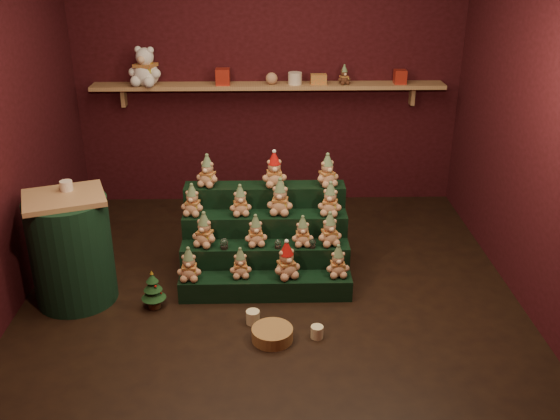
{
  "coord_description": "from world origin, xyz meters",
  "views": [
    {
      "loc": [
        -0.03,
        -4.46,
        2.73
      ],
      "look_at": [
        0.08,
        0.25,
        0.63
      ],
      "focal_mm": 40.0,
      "sensor_mm": 36.0,
      "label": 1
    }
  ],
  "objects_px": {
    "wicker_basket": "(272,334)",
    "snow_globe_c": "(312,243)",
    "mini_christmas_tree": "(153,290)",
    "brown_bear": "(344,75)",
    "white_bear": "(145,61)",
    "mug_left": "(253,317)",
    "mug_right": "(317,332)",
    "snow_globe_a": "(224,244)",
    "riser_tier_front": "(265,287)",
    "side_table": "(71,249)",
    "snow_globe_b": "(278,244)"
  },
  "relations": [
    {
      "from": "mug_left",
      "to": "wicker_basket",
      "type": "relative_size",
      "value": 0.35
    },
    {
      "from": "snow_globe_a",
      "to": "mug_left",
      "type": "xyz_separation_m",
      "value": [
        0.24,
        -0.54,
        -0.35
      ]
    },
    {
      "from": "snow_globe_a",
      "to": "snow_globe_b",
      "type": "bearing_deg",
      "value": 0.0
    },
    {
      "from": "snow_globe_b",
      "to": "brown_bear",
      "type": "distance_m",
      "value": 2.14
    },
    {
      "from": "snow_globe_b",
      "to": "brown_bear",
      "type": "xyz_separation_m",
      "value": [
        0.71,
        1.75,
        1.02
      ]
    },
    {
      "from": "side_table",
      "to": "wicker_basket",
      "type": "distance_m",
      "value": 1.73
    },
    {
      "from": "white_bear",
      "to": "mug_left",
      "type": "bearing_deg",
      "value": -48.1
    },
    {
      "from": "snow_globe_a",
      "to": "brown_bear",
      "type": "height_order",
      "value": "brown_bear"
    },
    {
      "from": "wicker_basket",
      "to": "snow_globe_c",
      "type": "bearing_deg",
      "value": 65.96
    },
    {
      "from": "wicker_basket",
      "to": "brown_bear",
      "type": "xyz_separation_m",
      "value": [
        0.76,
        2.51,
        1.37
      ]
    },
    {
      "from": "side_table",
      "to": "snow_globe_b",
      "type": "bearing_deg",
      "value": -14.4
    },
    {
      "from": "snow_globe_b",
      "to": "mug_right",
      "type": "distance_m",
      "value": 0.86
    },
    {
      "from": "side_table",
      "to": "snow_globe_c",
      "type": "bearing_deg",
      "value": -15.21
    },
    {
      "from": "snow_globe_a",
      "to": "brown_bear",
      "type": "xyz_separation_m",
      "value": [
        1.15,
        1.75,
        1.01
      ]
    },
    {
      "from": "mug_left",
      "to": "mini_christmas_tree",
      "type": "bearing_deg",
      "value": 163.12
    },
    {
      "from": "riser_tier_front",
      "to": "white_bear",
      "type": "bearing_deg",
      "value": 121.77
    },
    {
      "from": "side_table",
      "to": "brown_bear",
      "type": "xyz_separation_m",
      "value": [
        2.34,
        1.91,
        0.96
      ]
    },
    {
      "from": "mug_left",
      "to": "wicker_basket",
      "type": "xyz_separation_m",
      "value": [
        0.15,
        -0.22,
        -0.0
      ]
    },
    {
      "from": "snow_globe_a",
      "to": "mug_right",
      "type": "height_order",
      "value": "snow_globe_a"
    },
    {
      "from": "snow_globe_c",
      "to": "mug_left",
      "type": "bearing_deg",
      "value": -131.72
    },
    {
      "from": "side_table",
      "to": "white_bear",
      "type": "distance_m",
      "value": 2.23
    },
    {
      "from": "snow_globe_c",
      "to": "mug_right",
      "type": "relative_size",
      "value": 0.84
    },
    {
      "from": "snow_globe_a",
      "to": "snow_globe_c",
      "type": "xyz_separation_m",
      "value": [
        0.72,
        0.0,
        -0.01
      ]
    },
    {
      "from": "snow_globe_c",
      "to": "riser_tier_front",
      "type": "bearing_deg",
      "value": -157.58
    },
    {
      "from": "snow_globe_c",
      "to": "mug_right",
      "type": "distance_m",
      "value": 0.82
    },
    {
      "from": "riser_tier_front",
      "to": "snow_globe_c",
      "type": "xyz_separation_m",
      "value": [
        0.39,
        0.16,
        0.31
      ]
    },
    {
      "from": "mug_right",
      "to": "white_bear",
      "type": "bearing_deg",
      "value": 122.08
    },
    {
      "from": "mini_christmas_tree",
      "to": "mug_right",
      "type": "relative_size",
      "value": 3.54
    },
    {
      "from": "snow_globe_b",
      "to": "white_bear",
      "type": "relative_size",
      "value": 0.16
    },
    {
      "from": "snow_globe_b",
      "to": "side_table",
      "type": "height_order",
      "value": "side_table"
    },
    {
      "from": "riser_tier_front",
      "to": "white_bear",
      "type": "height_order",
      "value": "white_bear"
    },
    {
      "from": "snow_globe_c",
      "to": "brown_bear",
      "type": "height_order",
      "value": "brown_bear"
    },
    {
      "from": "mini_christmas_tree",
      "to": "mug_right",
      "type": "distance_m",
      "value": 1.34
    },
    {
      "from": "mini_christmas_tree",
      "to": "mug_right",
      "type": "bearing_deg",
      "value": -19.02
    },
    {
      "from": "mini_christmas_tree",
      "to": "wicker_basket",
      "type": "xyz_separation_m",
      "value": [
        0.93,
        -0.46,
        -0.11
      ]
    },
    {
      "from": "mug_left",
      "to": "side_table",
      "type": "bearing_deg",
      "value": 164.85
    },
    {
      "from": "riser_tier_front",
      "to": "brown_bear",
      "type": "xyz_separation_m",
      "value": [
        0.81,
        1.91,
        1.32
      ]
    },
    {
      "from": "mug_right",
      "to": "snow_globe_c",
      "type": "bearing_deg",
      "value": 89.22
    },
    {
      "from": "snow_globe_a",
      "to": "wicker_basket",
      "type": "xyz_separation_m",
      "value": [
        0.38,
        -0.76,
        -0.36
      ]
    },
    {
      "from": "riser_tier_front",
      "to": "wicker_basket",
      "type": "distance_m",
      "value": 0.6
    },
    {
      "from": "snow_globe_b",
      "to": "snow_globe_c",
      "type": "bearing_deg",
      "value": 0.0
    },
    {
      "from": "wicker_basket",
      "to": "white_bear",
      "type": "bearing_deg",
      "value": 116.13
    },
    {
      "from": "snow_globe_b",
      "to": "snow_globe_c",
      "type": "height_order",
      "value": "snow_globe_c"
    },
    {
      "from": "side_table",
      "to": "brown_bear",
      "type": "distance_m",
      "value": 3.17
    },
    {
      "from": "white_bear",
      "to": "wicker_basket",
      "type": "bearing_deg",
      "value": -47.31
    },
    {
      "from": "side_table",
      "to": "white_bear",
      "type": "relative_size",
      "value": 1.88
    },
    {
      "from": "snow_globe_b",
      "to": "wicker_basket",
      "type": "bearing_deg",
      "value": -94.21
    },
    {
      "from": "mug_right",
      "to": "snow_globe_a",
      "type": "bearing_deg",
      "value": 133.93
    },
    {
      "from": "side_table",
      "to": "brown_bear",
      "type": "bearing_deg",
      "value": 19.31
    },
    {
      "from": "white_bear",
      "to": "brown_bear",
      "type": "relative_size",
      "value": 2.56
    }
  ]
}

